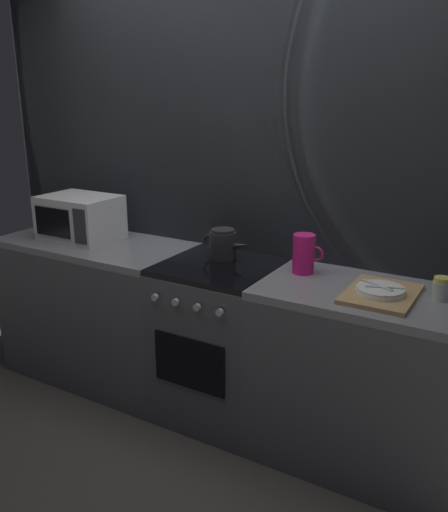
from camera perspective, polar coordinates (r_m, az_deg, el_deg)
name	(u,v)px	position (r m, az deg, el deg)	size (l,w,h in m)	color
ground_plane	(220,411)	(3.27, -0.45, -16.06)	(8.00, 8.00, 0.00)	#47423D
back_wall	(248,199)	(3.07, 2.61, 6.08)	(3.60, 0.05, 2.40)	gray
counter_left	(99,309)	(3.55, -13.10, -5.48)	(1.20, 0.60, 0.90)	#515459
stove_unit	(219,341)	(3.04, -0.48, -8.97)	(0.60, 0.63, 0.90)	#4C4C51
counter_right	(381,383)	(2.75, 16.29, -12.79)	(1.20, 0.60, 0.90)	#515459
microwave	(80,218)	(3.45, -14.97, 3.95)	(0.46, 0.35, 0.27)	white
kettle	(223,244)	(2.95, -0.12, 1.26)	(0.28, 0.15, 0.17)	#262628
pitcher	(304,254)	(2.74, 8.46, 0.24)	(0.16, 0.11, 0.20)	#E5197A
dish_pile	(381,293)	(2.52, 16.26, -3.74)	(0.30, 0.40, 0.06)	tan
spice_jar	(441,289)	(2.56, 21.97, -3.25)	(0.08, 0.08, 0.10)	silver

